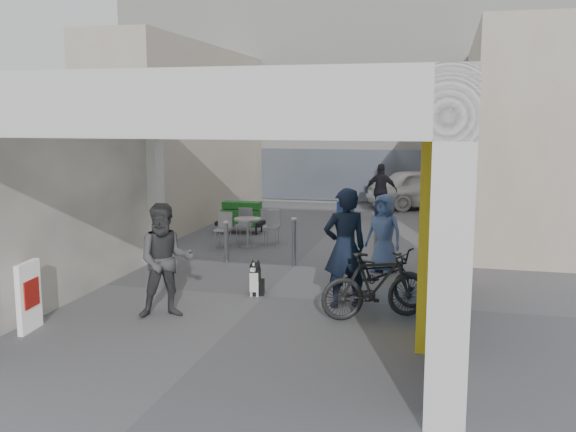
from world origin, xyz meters
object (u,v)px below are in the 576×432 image
(cafe_set, at_px, (247,233))
(man_elderly, at_px, (384,233))
(man_with_dog, at_px, (345,248))
(bicycle_front, at_px, (378,274))
(produce_stand, at_px, (240,221))
(border_collie, at_px, (256,281))
(man_back_turned, at_px, (165,261))
(man_crates, at_px, (381,191))
(white_van, at_px, (427,188))
(bicycle_rear, at_px, (376,285))

(cafe_set, relative_size, man_elderly, 0.87)
(man_with_dog, distance_m, bicycle_front, 0.82)
(produce_stand, bearing_deg, border_collie, -45.01)
(man_back_turned, bearing_deg, produce_stand, 73.46)
(man_with_dog, xyz_separation_m, bicycle_front, (0.49, 0.42, -0.50))
(man_crates, bearing_deg, white_van, -120.06)
(man_crates, bearing_deg, man_with_dog, 90.41)
(border_collie, distance_m, man_back_turned, 1.88)
(cafe_set, xyz_separation_m, man_with_dog, (3.05, -4.46, 0.67))
(border_collie, xyz_separation_m, white_van, (2.49, 11.46, 0.41))
(man_back_turned, bearing_deg, cafe_set, 69.38)
(man_elderly, bearing_deg, bicycle_rear, -62.51)
(produce_stand, height_order, man_elderly, man_elderly)
(produce_stand, distance_m, man_elderly, 5.36)
(man_with_dog, bearing_deg, border_collie, -37.93)
(bicycle_rear, bearing_deg, white_van, -27.68)
(man_back_turned, distance_m, white_van, 13.39)
(man_back_turned, bearing_deg, man_with_dog, -1.28)
(border_collie, distance_m, man_elderly, 2.99)
(man_crates, bearing_deg, produce_stand, 44.05)
(border_collie, relative_size, man_back_turned, 0.36)
(cafe_set, xyz_separation_m, bicycle_front, (3.54, -4.04, 0.17))
(man_crates, bearing_deg, bicycle_front, 93.64)
(border_collie, relative_size, bicycle_front, 0.36)
(man_with_dog, height_order, man_back_turned, man_with_dog)
(man_elderly, relative_size, man_crates, 0.95)
(bicycle_rear, xyz_separation_m, white_van, (0.37, 12.26, 0.15))
(cafe_set, xyz_separation_m, man_back_turned, (0.50, -5.62, 0.58))
(man_crates, bearing_deg, border_collie, 80.64)
(bicycle_rear, relative_size, white_van, 0.44)
(man_elderly, height_order, bicycle_rear, man_elderly)
(man_with_dog, relative_size, bicycle_rear, 1.13)
(man_elderly, height_order, bicycle_front, man_elderly)
(produce_stand, xyz_separation_m, man_back_turned, (1.15, -7.12, 0.56))
(cafe_set, height_order, border_collie, cafe_set)
(man_crates, height_order, white_van, man_crates)
(man_back_turned, bearing_deg, bicycle_front, 1.73)
(man_with_dog, bearing_deg, white_van, -121.09)
(man_elderly, relative_size, bicycle_front, 0.88)
(produce_stand, xyz_separation_m, man_crates, (3.34, 3.44, 0.50))
(man_elderly, bearing_deg, man_back_turned, -104.37)
(border_collie, height_order, man_back_turned, man_back_turned)
(man_back_turned, relative_size, man_crates, 1.07)
(cafe_set, bearing_deg, bicycle_front, -48.79)
(man_crates, height_order, bicycle_front, man_crates)
(cafe_set, distance_m, man_with_dog, 5.45)
(produce_stand, distance_m, man_with_dog, 7.05)
(man_back_turned, bearing_deg, border_collie, 30.57)
(man_back_turned, xyz_separation_m, bicycle_rear, (3.10, 0.68, -0.36))
(bicycle_rear, bearing_deg, produce_stand, 7.43)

